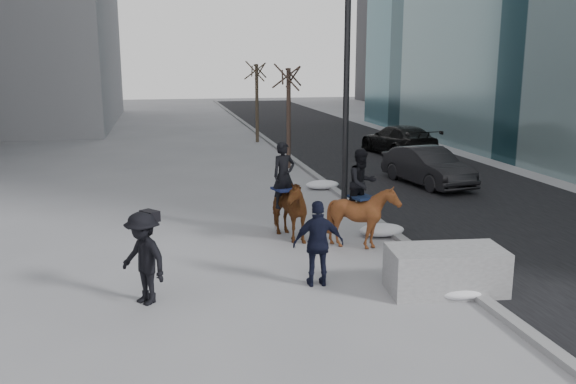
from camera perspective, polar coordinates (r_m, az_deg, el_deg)
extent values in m
plane|color=gray|center=(13.28, 1.07, -7.43)|extent=(120.00, 120.00, 0.00)
cube|color=black|center=(24.66, 11.84, 1.58)|extent=(8.00, 90.00, 0.01)
cube|color=gray|center=(23.35, 2.80, 1.37)|extent=(0.25, 90.00, 0.12)
cube|color=#97979A|center=(12.41, 14.52, -7.09)|extent=(2.33, 1.34, 0.89)
imported|color=black|center=(22.64, 12.92, 2.34)|extent=(2.15, 4.36, 1.37)
imported|color=black|center=(29.58, 10.31, 4.80)|extent=(2.59, 5.17, 1.44)
imported|color=#4A1C0E|center=(15.40, -0.29, -1.51)|extent=(1.39, 2.08, 1.61)
imported|color=black|center=(15.37, -0.40, 1.58)|extent=(0.71, 0.57, 1.68)
cube|color=#10173B|center=(15.44, -0.40, 0.29)|extent=(0.62, 0.68, 0.06)
imported|color=#4E2C0F|center=(14.77, 7.04, -2.29)|extent=(1.63, 1.73, 1.57)
imported|color=black|center=(14.73, 6.93, 0.83)|extent=(0.94, 0.83, 1.63)
cube|color=#0D1832|center=(14.80, 6.90, -0.47)|extent=(0.63, 0.68, 0.06)
imported|color=black|center=(12.23, 2.86, -4.85)|extent=(1.05, 0.49, 1.75)
cylinder|color=#E0480D|center=(12.66, 2.03, -2.96)|extent=(0.04, 0.18, 0.07)
imported|color=black|center=(11.65, -13.38, -6.06)|extent=(1.22, 1.29, 1.75)
cube|color=black|center=(11.68, -12.80, -2.19)|extent=(0.40, 0.42, 0.20)
cylinder|color=black|center=(18.24, 5.54, 12.31)|extent=(0.18, 0.18, 9.00)
ellipsoid|color=silver|center=(12.31, 15.78, -8.85)|extent=(1.08, 0.69, 0.27)
ellipsoid|color=silver|center=(21.55, 3.23, 0.69)|extent=(1.19, 0.76, 0.30)
ellipsoid|color=silver|center=(16.01, 8.76, -3.53)|extent=(1.19, 0.76, 0.30)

